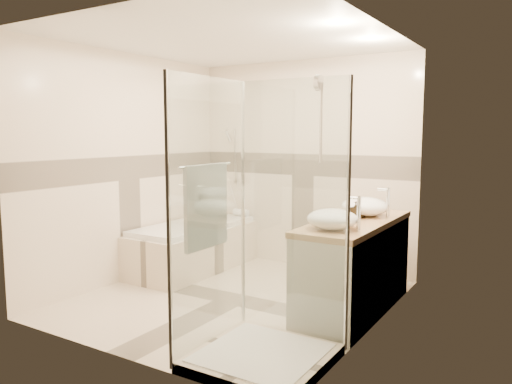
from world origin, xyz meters
The scene contains 12 objects.
room centered at (0.06, 0.01, 1.26)m, with size 2.82×3.02×2.52m.
bathtub centered at (-1.02, 0.65, 0.31)m, with size 0.75×1.70×0.56m.
vanity centered at (1.12, 0.30, 0.43)m, with size 0.58×1.62×0.85m.
shower_enclosure centered at (0.83, -0.97, 0.51)m, with size 0.96×0.93×2.04m.
vessel_sink_near centered at (1.10, 0.60, 0.94)m, with size 0.45×0.45×0.18m, color white.
vessel_sink_far centered at (1.10, -0.18, 0.93)m, with size 0.42×0.42×0.17m, color white.
faucet_near centered at (1.32, 0.60, 1.01)m, with size 0.12×0.03×0.28m.
faucet_far centered at (1.32, -0.18, 1.02)m, with size 0.12×0.03×0.29m.
amenity_bottle_a centered at (1.10, 0.36, 0.93)m, with size 0.07×0.08×0.17m, color black.
amenity_bottle_b centered at (1.10, 0.47, 0.93)m, with size 0.12×0.12×0.16m, color black.
folded_towels centered at (1.10, 0.93, 0.89)m, with size 0.13×0.22×0.07m, color silver.
rolled_towel centered at (-0.83, 1.39, 0.61)m, with size 0.09×0.09×0.20m, color silver.
Camera 1 is at (2.69, -3.95, 1.64)m, focal length 35.00 mm.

